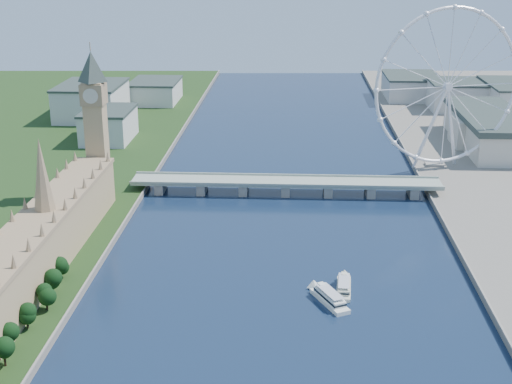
{
  "coord_description": "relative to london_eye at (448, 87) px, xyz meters",
  "views": [
    {
      "loc": [
        4.48,
        -182.88,
        166.66
      ],
      "look_at": [
        -16.45,
        210.0,
        31.53
      ],
      "focal_mm": 50.0,
      "sensor_mm": 36.0,
      "label": 1
    }
  ],
  "objects": [
    {
      "name": "city_skyline",
      "position": [
        -80.75,
        205.0,
        -50.56
      ],
      "size": [
        505.0,
        280.0,
        32.0
      ],
      "color": "beige",
      "rests_on": "ground"
    },
    {
      "name": "london_eye",
      "position": [
        0.0,
        0.0,
        0.0
      ],
      "size": [
        113.6,
        39.12,
        124.3
      ],
      "color": "silver",
      "rests_on": "ground"
    },
    {
      "name": "big_ben",
      "position": [
        -247.98,
        -77.08,
        -0.95
      ],
      "size": [
        20.02,
        20.02,
        110.0
      ],
      "color": "tan",
      "rests_on": "ground"
    },
    {
      "name": "parliament_range",
      "position": [
        -247.98,
        -185.08,
        -49.04
      ],
      "size": [
        24.0,
        200.0,
        70.0
      ],
      "color": "tan",
      "rests_on": "ground"
    },
    {
      "name": "tour_boat_near",
      "position": [
        -95.87,
        -220.66,
        -67.52
      ],
      "size": [
        21.06,
        31.55,
        6.92
      ],
      "primitive_type": null,
      "rotation": [
        0.0,
        0.0,
        0.46
      ],
      "color": "silver",
      "rests_on": "ground"
    },
    {
      "name": "westminster_bridge",
      "position": [
        -119.98,
        -55.08,
        -60.89
      ],
      "size": [
        220.0,
        22.0,
        9.5
      ],
      "color": "gray",
      "rests_on": "ground"
    },
    {
      "name": "county_hall",
      "position": [
        55.02,
        74.92,
        -67.52
      ],
      "size": [
        54.0,
        144.0,
        35.0
      ],
      "primitive_type": null,
      "color": "beige",
      "rests_on": "ground"
    },
    {
      "name": "tour_boat_far",
      "position": [
        -88.11,
        -207.12,
        -67.52
      ],
      "size": [
        9.72,
        29.68,
        6.44
      ],
      "primitive_type": null,
      "rotation": [
        0.0,
        0.0,
        -0.08
      ],
      "color": "beige",
      "rests_on": "ground"
    }
  ]
}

